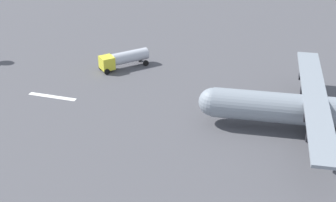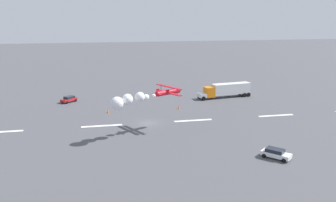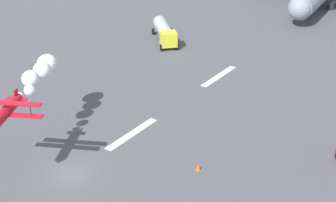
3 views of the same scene
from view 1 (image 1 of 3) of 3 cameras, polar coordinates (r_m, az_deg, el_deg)
The scene contains 3 objects.
runway_stripe_4 at distance 78.17m, azimuth -13.44°, elevation 0.51°, with size 8.00×0.90×0.01m, color white.
cargo_transport_plane at distance 67.75m, azimuth 15.71°, elevation -0.90°, with size 29.16×32.33×11.37m.
fuel_tanker_truck at distance 85.99m, azimuth -5.25°, elevation 5.01°, with size 7.87×8.11×2.90m.
Camera 1 is at (65.07, -59.55, 34.57)m, focal length 51.84 mm.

